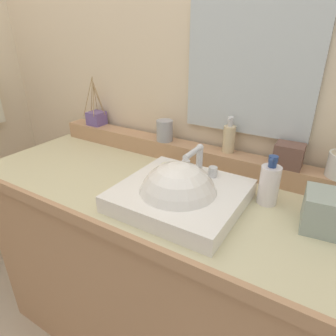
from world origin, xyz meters
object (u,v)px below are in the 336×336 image
at_px(tumbler_cup, 165,131).
at_px(soap_dispenser, 229,138).
at_px(soap_bar, 169,166).
at_px(sink_basin, 179,199).
at_px(tissue_box, 327,212).
at_px(reed_diffuser, 97,118).
at_px(trinket_box, 289,155).
at_px(lotion_bottle, 269,184).

bearing_deg(tumbler_cup, soap_dispenser, 4.63).
relative_size(soap_bar, tumbler_cup, 0.75).
xyz_separation_m(sink_basin, tissue_box, (0.43, 0.11, 0.04)).
bearing_deg(tissue_box, tumbler_cup, 163.04).
distance_m(reed_diffuser, tissue_box, 1.15).
distance_m(sink_basin, trinket_box, 0.44).
height_order(sink_basin, lotion_bottle, lotion_bottle).
relative_size(trinket_box, tissue_box, 0.77).
xyz_separation_m(soap_bar, tissue_box, (0.54, -0.00, -0.01)).
relative_size(tumbler_cup, lotion_bottle, 0.54).
relative_size(soap_bar, trinket_box, 0.70).
bearing_deg(lotion_bottle, tumbler_cup, 163.00).
xyz_separation_m(soap_dispenser, tissue_box, (0.40, -0.24, -0.08)).
xyz_separation_m(reed_diffuser, trinket_box, (0.97, -0.02, 0.01)).
height_order(soap_bar, tissue_box, tissue_box).
bearing_deg(soap_dispenser, trinket_box, -4.64).
bearing_deg(soap_dispenser, tumbler_cup, -175.37).
height_order(soap_dispenser, tissue_box, soap_dispenser).
distance_m(tumbler_cup, reed_diffuser, 0.44).
height_order(soap_dispenser, trinket_box, soap_dispenser).
bearing_deg(reed_diffuser, soap_bar, -21.13).
relative_size(soap_bar, reed_diffuser, 0.28).
xyz_separation_m(sink_basin, reed_diffuser, (-0.70, 0.34, 0.09)).
bearing_deg(soap_bar, lotion_bottle, 7.96).
xyz_separation_m(reed_diffuser, tissue_box, (1.13, -0.23, -0.06)).
bearing_deg(trinket_box, tumbler_cup, 178.60).
bearing_deg(tissue_box, sink_basin, -165.31).
relative_size(soap_bar, tissue_box, 0.54).
xyz_separation_m(soap_bar, soap_dispenser, (0.14, 0.23, 0.07)).
height_order(tumbler_cup, reed_diffuser, reed_diffuser).
height_order(tumbler_cup, tissue_box, tumbler_cup).
bearing_deg(sink_basin, tumbler_cup, 128.83).
relative_size(reed_diffuser, lotion_bottle, 1.42).
height_order(soap_bar, soap_dispenser, soap_dispenser).
xyz_separation_m(soap_bar, trinket_box, (0.38, 0.21, 0.05)).
relative_size(soap_dispenser, tissue_box, 1.13).
bearing_deg(tumbler_cup, trinket_box, 0.48).
relative_size(soap_dispenser, trinket_box, 1.47).
xyz_separation_m(tumbler_cup, reed_diffuser, (-0.43, 0.02, -0.01)).
bearing_deg(soap_dispenser, reed_diffuser, -179.67).
xyz_separation_m(soap_bar, tumbler_cup, (-0.15, 0.21, 0.06)).
height_order(soap_bar, tumbler_cup, tumbler_cup).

